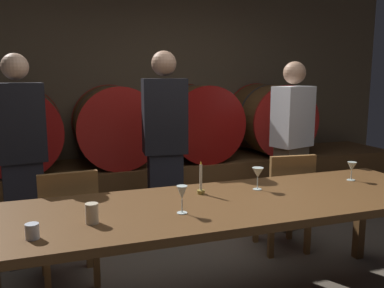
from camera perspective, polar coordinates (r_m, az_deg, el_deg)
back_wall at (r=5.25m, az=-6.51°, el=7.05°), size 6.86×0.24×2.61m
barrel_shelf at (r=4.87m, az=-4.82°, el=-5.46°), size 6.18×0.90×0.54m
wine_barrel_far_left at (r=4.60m, az=-22.99°, el=1.88°), size 0.88×0.81×0.88m
wine_barrel_center_left at (r=4.64m, az=-10.70°, el=2.54°), size 0.88×0.81×0.88m
wine_barrel_center_right at (r=4.89m, az=0.74°, el=3.06°), size 0.88×0.81×0.88m
wine_barrel_far_right at (r=5.30m, az=10.82°, el=3.42°), size 0.88×0.81×0.88m
dining_table at (r=2.61m, az=4.87°, el=-9.19°), size 2.96×0.89×0.76m
chair_left at (r=3.14m, az=-16.77°, el=-10.36°), size 0.42×0.42×0.88m
chair_right at (r=3.66m, az=12.91°, el=-7.28°), size 0.44×0.44×0.88m
guest_left at (r=3.52m, az=-22.62°, el=-2.03°), size 0.41×0.28×1.70m
guest_center at (r=3.67m, az=-3.79°, el=-0.45°), size 0.40×0.28×1.74m
guest_right at (r=4.15m, az=13.67°, el=-0.12°), size 0.43×0.34×1.66m
candle_center at (r=2.72m, az=1.24°, el=-5.66°), size 0.05×0.05×0.22m
wine_glass_left at (r=2.33m, az=-1.41°, el=-6.91°), size 0.06×0.06×0.16m
wine_glass_center at (r=2.84m, az=9.13°, el=-4.04°), size 0.08×0.08×0.15m
wine_glass_right at (r=3.27m, az=21.33°, el=-3.01°), size 0.07×0.07×0.14m
cup_left at (r=2.15m, az=-21.32°, el=-11.24°), size 0.07×0.07×0.08m
cup_right at (r=2.26m, az=-13.74°, el=-9.35°), size 0.07×0.07×0.11m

